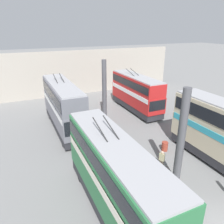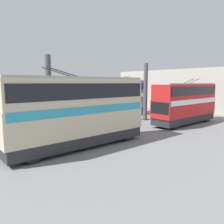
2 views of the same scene
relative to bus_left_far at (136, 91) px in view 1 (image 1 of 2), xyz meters
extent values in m
cube|color=#A8A093|center=(11.23, 5.17, 0.89)|extent=(0.50, 36.00, 7.30)
cylinder|color=#4C4C51|center=(-14.67, 5.17, 0.95)|extent=(0.54, 0.54, 7.42)
cube|color=#333338|center=(-14.67, 5.17, -2.72)|extent=(0.98, 0.98, 0.08)
cylinder|color=#4C4C51|center=(-1.20, 5.17, 0.95)|extent=(0.54, 0.54, 7.42)
cube|color=#333338|center=(-1.20, 5.17, -2.72)|extent=(0.98, 0.98, 0.08)
cylinder|color=black|center=(-10.53, -1.05, -2.26)|extent=(1.00, 0.30, 1.00)
cylinder|color=black|center=(-10.53, 1.05, -2.26)|extent=(1.00, 0.30, 1.00)
cube|color=black|center=(-9.19, 0.00, -0.40)|extent=(0.12, 2.30, 1.39)
cylinder|color=black|center=(-3.54, -1.05, -2.23)|extent=(1.05, 0.30, 1.05)
cylinder|color=black|center=(-3.54, 1.05, -2.23)|extent=(1.05, 0.30, 1.05)
cylinder|color=black|center=(3.37, -1.05, -2.23)|extent=(1.05, 0.30, 1.05)
cylinder|color=black|center=(3.37, 1.05, -2.23)|extent=(1.05, 0.30, 1.05)
cube|color=#28282D|center=(0.01, 0.00, -2.08)|extent=(9.72, 2.45, 0.79)
cube|color=red|center=(0.01, 0.00, -0.69)|extent=(9.91, 2.50, 1.98)
cube|color=white|center=(0.01, 0.00, 0.02)|extent=(9.62, 2.54, 0.55)
cube|color=red|center=(0.01, 0.00, 1.12)|extent=(9.82, 2.42, 1.64)
cube|color=black|center=(0.01, 0.00, 1.20)|extent=(9.52, 2.51, 0.90)
cube|color=#9E9EA3|center=(0.01, 0.00, 2.01)|extent=(9.72, 2.25, 0.14)
cube|color=black|center=(-4.88, 0.00, -0.50)|extent=(0.12, 2.30, 1.27)
cylinder|color=#282828|center=(1.25, -0.35, 2.37)|extent=(2.35, 0.07, 0.65)
cylinder|color=#282828|center=(1.25, 0.35, 2.37)|extent=(2.35, 0.07, 0.65)
cylinder|color=black|center=(-11.33, 9.28, -2.25)|extent=(1.02, 0.30, 1.02)
cylinder|color=black|center=(-11.33, 11.38, -2.25)|extent=(1.02, 0.30, 1.02)
cube|color=#28282D|center=(-15.10, 10.33, -2.09)|extent=(10.54, 2.45, 0.78)
cube|color=#286B3D|center=(-15.10, 10.33, -0.61)|extent=(10.76, 2.50, 2.19)
cube|color=silver|center=(-15.10, 10.33, 0.21)|extent=(10.43, 2.54, 0.55)
cube|color=#286B3D|center=(-15.10, 10.33, 1.29)|extent=(10.65, 2.42, 1.61)
cube|color=black|center=(-15.10, 10.33, 1.37)|extent=(10.33, 2.51, 0.89)
cube|color=#9E9EA3|center=(-15.10, 10.33, 2.17)|extent=(10.54, 2.25, 0.14)
cylinder|color=#282828|center=(-13.76, 9.98, 2.53)|extent=(2.35, 0.07, 0.65)
cylinder|color=#282828|center=(-13.76, 10.68, 2.53)|extent=(2.35, 0.07, 0.65)
cylinder|color=black|center=(-5.72, 9.28, -2.27)|extent=(0.98, 0.30, 0.98)
cylinder|color=black|center=(-5.72, 11.38, -2.27)|extent=(0.98, 0.30, 0.98)
cylinder|color=black|center=(1.93, 9.28, -2.27)|extent=(0.98, 0.30, 0.98)
cylinder|color=black|center=(1.93, 11.38, -2.27)|extent=(0.98, 0.30, 0.98)
cube|color=#28282D|center=(-1.79, 10.33, -2.11)|extent=(10.44, 2.45, 0.77)
cube|color=slate|center=(-1.79, 10.33, -0.60)|extent=(10.65, 2.50, 2.25)
cube|color=white|center=(-1.79, 10.33, 0.25)|extent=(10.33, 2.54, 0.55)
cube|color=slate|center=(-1.79, 10.33, 1.46)|extent=(10.55, 2.42, 1.87)
cube|color=black|center=(-1.79, 10.33, 1.56)|extent=(10.23, 2.51, 1.03)
cube|color=#9E9EA3|center=(-1.79, 10.33, 2.47)|extent=(10.44, 2.25, 0.14)
cube|color=black|center=(-7.06, 10.33, -0.37)|extent=(0.12, 2.30, 1.44)
cylinder|color=#282828|center=(-0.46, 9.98, 2.83)|extent=(2.35, 0.07, 0.65)
cylinder|color=#282828|center=(-0.46, 10.68, 2.83)|extent=(2.35, 0.07, 0.65)
cube|color=#2D2D33|center=(-16.37, 8.10, -2.36)|extent=(0.21, 0.30, 0.80)
cube|color=#934C42|center=(-16.37, 8.10, -1.61)|extent=(0.25, 0.43, 0.70)
sphere|color=beige|center=(-16.37, 8.10, -1.15)|extent=(0.23, 0.23, 0.23)
cube|color=#473D33|center=(-12.54, 4.88, -2.39)|extent=(0.36, 0.31, 0.74)
cube|color=tan|center=(-12.54, 4.88, -1.70)|extent=(0.48, 0.40, 0.64)
sphere|color=beige|center=(-12.54, 4.88, -1.27)|extent=(0.21, 0.21, 0.21)
cylinder|color=#933828|center=(-10.41, 2.91, -2.32)|extent=(0.58, 0.58, 0.88)
cylinder|color=#933828|center=(-10.41, 2.91, -2.32)|extent=(0.61, 0.61, 0.04)
camera|label=1|loc=(-24.62, 14.84, 8.15)|focal=35.00mm
camera|label=2|loc=(-23.34, -13.86, 2.13)|focal=35.00mm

